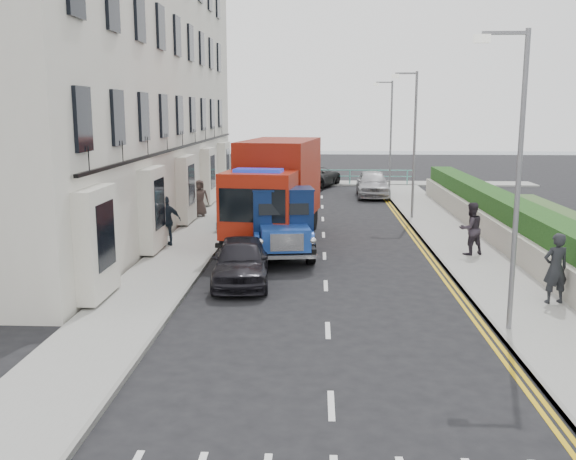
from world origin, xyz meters
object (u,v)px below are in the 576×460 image
object	(u,v)px
bedford_lorry	(282,227)
parked_car_front	(241,261)
red_lorry	(276,188)
lamp_far	(389,130)
lamp_near	(514,166)
pedestrian_east_near	(556,268)
lamp_mid	(412,136)

from	to	relation	value
bedford_lorry	parked_car_front	bearing A→B (deg)	-115.62
bedford_lorry	red_lorry	size ratio (longest dim) A/B	0.69
parked_car_front	lamp_far	bearing A→B (deg)	68.33
lamp_near	pedestrian_east_near	bearing A→B (deg)	48.21
lamp_mid	lamp_near	bearing A→B (deg)	-90.00
bedford_lorry	parked_car_front	xyz separation A→B (m)	(-1.08, -3.33, -0.45)
lamp_near	bedford_lorry	world-z (taller)	lamp_near
pedestrian_east_near	lamp_mid	bearing A→B (deg)	-94.15
red_lorry	lamp_near	bearing A→B (deg)	-52.69
bedford_lorry	lamp_near	bearing A→B (deg)	-60.60
lamp_far	red_lorry	world-z (taller)	lamp_far
lamp_near	lamp_far	size ratio (longest dim) A/B	1.00
lamp_mid	lamp_far	bearing A→B (deg)	90.00
lamp_near	pedestrian_east_near	size ratio (longest dim) A/B	3.65
lamp_near	lamp_mid	xyz separation A→B (m)	(0.00, 16.00, 0.00)
lamp_near	bedford_lorry	xyz separation A→B (m)	(-5.70, 7.54, -2.84)
lamp_mid	red_lorry	bearing A→B (deg)	-139.95
lamp_near	red_lorry	distance (m)	12.60
pedestrian_east_near	parked_car_front	bearing A→B (deg)	-25.37
lamp_mid	pedestrian_east_near	xyz separation A→B (m)	(1.92, -13.85, -2.92)
lamp_near	parked_car_front	bearing A→B (deg)	148.15
lamp_near	lamp_mid	bearing A→B (deg)	90.00
parked_car_front	pedestrian_east_near	distance (m)	8.95
lamp_mid	parked_car_front	size ratio (longest dim) A/B	1.69
lamp_near	lamp_far	bearing A→B (deg)	90.00
lamp_near	pedestrian_east_near	distance (m)	4.10
bedford_lorry	red_lorry	world-z (taller)	red_lorry
lamp_mid	bedford_lorry	size ratio (longest dim) A/B	1.27
parked_car_front	lamp_near	bearing A→B (deg)	-36.24
lamp_far	red_lorry	size ratio (longest dim) A/B	0.88
lamp_far	pedestrian_east_near	size ratio (longest dim) A/B	3.65
lamp_far	red_lorry	bearing A→B (deg)	-112.02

